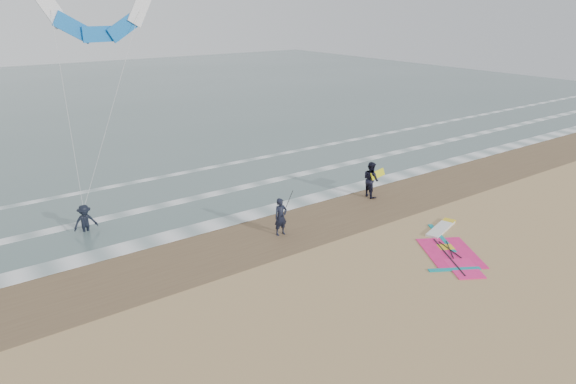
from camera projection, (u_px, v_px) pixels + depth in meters
ground at (401, 269)px, 20.42m from camera, size 120.00×120.00×0.00m
sea_water at (77, 99)px, 57.03m from camera, size 120.00×80.00×0.02m
wet_sand_band at (309, 220)px, 24.99m from camera, size 120.00×5.00×0.01m
foam_waterline at (260, 194)px, 28.37m from camera, size 120.00×9.15×0.02m
windsurf_rig at (449, 246)px, 22.30m from camera, size 4.96×4.69×0.12m
person_standing at (281, 217)px, 23.18m from camera, size 0.66×0.46×1.75m
person_walking at (371, 179)px, 27.81m from camera, size 0.86×1.04×1.97m
person_wading at (84, 215)px, 23.45m from camera, size 1.12×0.69×1.68m
held_pole at (286, 207)px, 23.21m from camera, size 0.17×0.86×1.82m
carried_kiteboard at (378, 174)px, 27.86m from camera, size 1.30×0.51×0.39m
surf_kite at (99, 21)px, 25.74m from camera, size 6.08×4.75×9.68m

